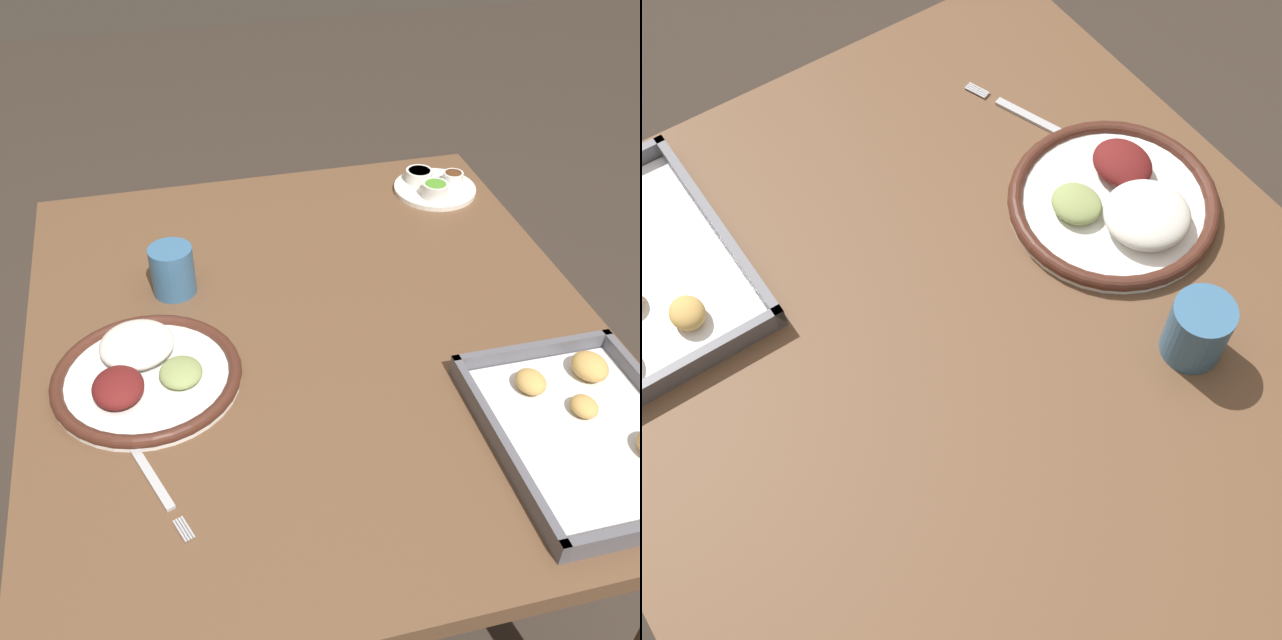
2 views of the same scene
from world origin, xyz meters
TOP-DOWN VIEW (x-y plane):
  - ground_plane at (0.00, 0.00)m, footprint 8.00×8.00m
  - dining_table at (0.00, 0.00)m, footprint 1.05×0.91m
  - dinner_plate at (0.06, -0.27)m, footprint 0.28×0.28m
  - fork at (0.24, -0.28)m, footprint 0.21×0.08m
  - drinking_cup at (-0.15, -0.21)m, footprint 0.07×0.07m

SIDE VIEW (x-z plane):
  - ground_plane at x=0.00m, z-range 0.00..0.00m
  - dining_table at x=0.00m, z-range 0.26..1.02m
  - fork at x=0.24m, z-range 0.76..0.76m
  - dinner_plate at x=0.06m, z-range 0.75..0.80m
  - drinking_cup at x=-0.15m, z-range 0.76..0.84m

